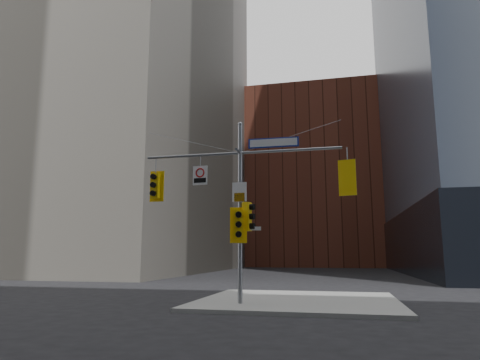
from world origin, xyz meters
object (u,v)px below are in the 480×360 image
at_px(traffic_light_west_arm, 155,186).
at_px(traffic_light_pole_side, 248,217).
at_px(traffic_light_east_arm, 348,178).
at_px(regulatory_sign_arm, 200,175).
at_px(signal_assembly, 240,192).
at_px(traffic_light_pole_front, 238,225).
at_px(street_sign_blade, 273,143).

height_order(traffic_light_west_arm, traffic_light_pole_side, traffic_light_west_arm).
relative_size(traffic_light_east_arm, regulatory_sign_arm, 1.73).
relative_size(signal_assembly, traffic_light_east_arm, 5.90).
relative_size(traffic_light_west_arm, traffic_light_east_arm, 0.96).
height_order(signal_assembly, traffic_light_pole_front, signal_assembly).
relative_size(traffic_light_east_arm, traffic_light_pole_side, 1.21).
bearing_deg(traffic_light_west_arm, street_sign_blade, 0.40).
bearing_deg(traffic_light_east_arm, street_sign_blade, 11.72).
bearing_deg(traffic_light_west_arm, traffic_light_pole_front, -3.89).
distance_m(traffic_light_west_arm, regulatory_sign_arm, 2.00).
bearing_deg(street_sign_blade, traffic_light_pole_front, -170.09).
bearing_deg(signal_assembly, street_sign_blade, 0.15).
bearing_deg(traffic_light_east_arm, traffic_light_pole_front, 15.44).
height_order(signal_assembly, traffic_light_east_arm, signal_assembly).
height_order(traffic_light_east_arm, regulatory_sign_arm, regulatory_sign_arm).
height_order(signal_assembly, traffic_light_west_arm, signal_assembly).
relative_size(signal_assembly, traffic_light_pole_side, 7.16).
bearing_deg(regulatory_sign_arm, traffic_light_pole_side, 5.27).
bearing_deg(traffic_light_pole_side, regulatory_sign_arm, 100.87).
xyz_separation_m(traffic_light_west_arm, regulatory_sign_arm, (1.96, -0.03, 0.38)).
bearing_deg(regulatory_sign_arm, street_sign_blade, 5.18).
bearing_deg(traffic_light_east_arm, traffic_light_west_arm, 11.68).
height_order(traffic_light_west_arm, street_sign_blade, street_sign_blade).
bearing_deg(traffic_light_pole_side, signal_assembly, 100.09).
bearing_deg(traffic_light_west_arm, signal_assembly, 0.31).
xyz_separation_m(signal_assembly, traffic_light_west_arm, (-3.63, 0.01, 0.38)).
bearing_deg(traffic_light_pole_front, traffic_light_east_arm, -10.38).
height_order(traffic_light_west_arm, traffic_light_pole_front, traffic_light_west_arm).
height_order(signal_assembly, regulatory_sign_arm, signal_assembly).
distance_m(traffic_light_east_arm, regulatory_sign_arm, 5.85).
relative_size(traffic_light_east_arm, traffic_light_pole_front, 0.98).
bearing_deg(traffic_light_pole_front, traffic_light_pole_side, 24.92).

